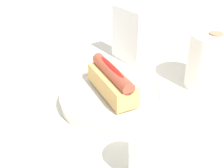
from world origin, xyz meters
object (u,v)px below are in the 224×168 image
napkin_box (131,35)px  hotdog_front (112,81)px  serving_bowl (112,98)px  water_glass (150,159)px  paper_towel_roll (211,61)px

napkin_box → hotdog_front: bearing=-49.8°
serving_bowl → napkin_box: napkin_box is taller
hotdog_front → water_glass: size_ratio=1.68×
water_glass → napkin_box: size_ratio=0.60×
water_glass → hotdog_front: bearing=172.3°
serving_bowl → hotdog_front: 0.04m
hotdog_front → water_glass: (0.21, -0.03, -0.02)m
serving_bowl → water_glass: size_ratio=2.50×
serving_bowl → paper_towel_roll: bearing=85.4°
serving_bowl → hotdog_front: bearing=-22.4°
paper_towel_roll → water_glass: bearing=-54.4°
serving_bowl → hotdog_front: size_ratio=1.49×
serving_bowl → napkin_box: bearing=143.6°
water_glass → paper_towel_roll: 0.33m
paper_towel_roll → napkin_box: bearing=-151.2°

